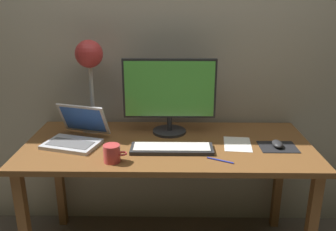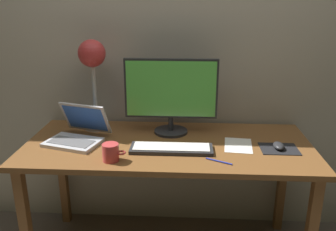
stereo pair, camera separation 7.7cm
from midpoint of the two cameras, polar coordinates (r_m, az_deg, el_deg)
The scene contains 11 objects.
back_wall at distance 2.24m, azimuth 1.62°, elevation 12.94°, with size 4.80×0.06×2.60m, color #B2A893.
desk at distance 2.02m, azimuth 1.11°, elevation -6.54°, with size 1.60×0.70×0.74m.
monitor at distance 2.07m, azimuth 1.55°, elevation 3.68°, with size 0.54×0.20×0.45m.
keyboard_main at distance 1.89m, azimuth 1.72°, elevation -5.34°, with size 0.44×0.14×0.03m.
laptop at distance 2.07m, azimuth -13.14°, elevation -2.38°, with size 0.36×0.36×0.20m.
desk_lamp at distance 2.14m, azimuth -11.10°, elevation 8.63°, with size 0.16×0.16×0.55m.
mousepad at distance 2.02m, azimuth 18.52°, elevation -5.13°, with size 0.20×0.16×0.00m, color black.
mouse at distance 2.01m, azimuth 18.45°, elevation -4.66°, with size 0.06×0.10×0.03m, color #28282B.
coffee_mug at distance 1.78m, azimuth -7.96°, elevation -5.93°, with size 0.12×0.08×0.09m.
paper_sheet_near_mouse at distance 2.01m, azimuth 12.34°, elevation -4.73°, with size 0.15×0.21×0.00m, color white.
pen at distance 1.79m, azimuth 9.44°, elevation -7.30°, with size 0.01×0.01×0.14m, color #2633A5.
Camera 2 is at (0.10, -1.83, 1.52)m, focal length 37.81 mm.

